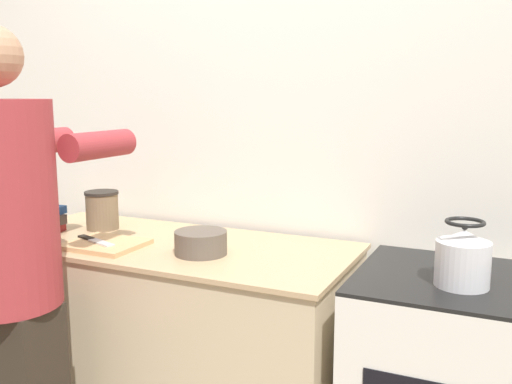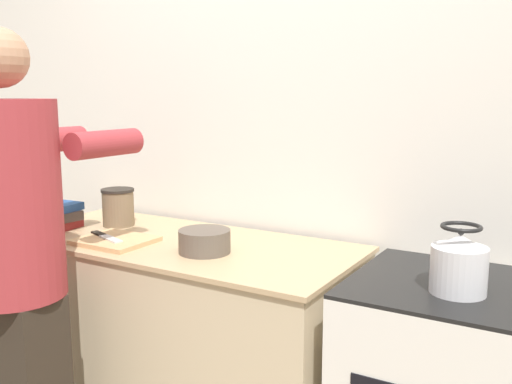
% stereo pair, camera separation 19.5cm
% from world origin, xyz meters
% --- Properties ---
extents(wall_back, '(8.00, 0.05, 2.60)m').
position_xyz_m(wall_back, '(0.00, 0.69, 1.30)').
color(wall_back, silver).
rests_on(wall_back, ground_plane).
extents(counter, '(1.46, 0.65, 0.88)m').
position_xyz_m(counter, '(-0.33, 0.31, 0.44)').
color(counter, '#C6B28E').
rests_on(counter, ground_plane).
extents(person, '(0.38, 0.62, 1.67)m').
position_xyz_m(person, '(-0.56, -0.26, 0.91)').
color(person, '#2D251D').
rests_on(person, ground_plane).
extents(cutting_board, '(0.28, 0.24, 0.02)m').
position_xyz_m(cutting_board, '(-0.52, 0.16, 0.89)').
color(cutting_board, tan).
rests_on(cutting_board, counter).
extents(knife, '(0.22, 0.10, 0.01)m').
position_xyz_m(knife, '(-0.57, 0.16, 0.90)').
color(knife, silver).
rests_on(knife, cutting_board).
extents(kettle, '(0.16, 0.16, 0.20)m').
position_xyz_m(kettle, '(0.77, 0.21, 0.98)').
color(kettle, silver).
rests_on(kettle, oven).
extents(bowl_prep, '(0.19, 0.19, 0.09)m').
position_xyz_m(bowl_prep, '(-0.13, 0.23, 0.92)').
color(bowl_prep, brown).
rests_on(bowl_prep, counter).
extents(canister_jar, '(0.15, 0.15, 0.17)m').
position_xyz_m(canister_jar, '(-0.72, 0.39, 0.96)').
color(canister_jar, '#756047').
rests_on(canister_jar, counter).
extents(book_stack, '(0.19, 0.29, 0.11)m').
position_xyz_m(book_stack, '(-0.91, 0.17, 0.94)').
color(book_stack, maroon).
rests_on(book_stack, counter).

